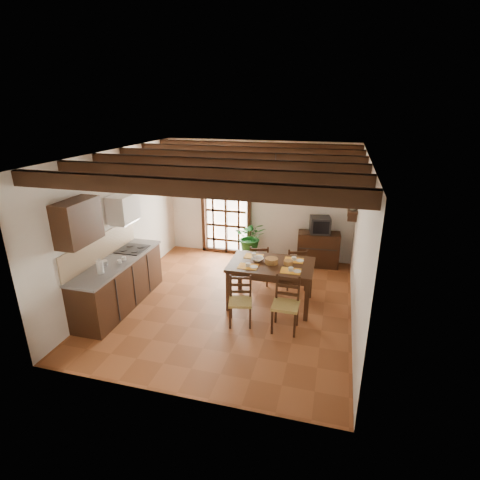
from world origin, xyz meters
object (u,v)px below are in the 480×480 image
(dining_table, at_px, (271,269))
(crt_tv, at_px, (320,225))
(chair_near_left, at_px, (240,309))
(chair_far_right, at_px, (296,275))
(pendant_lamp, at_px, (274,196))
(kitchen_counter, at_px, (119,282))
(potted_plant, at_px, (251,237))
(sideboard, at_px, (318,249))
(chair_far_left, at_px, (259,271))
(chair_near_right, at_px, (285,314))

(dining_table, bearing_deg, crt_tv, 69.35)
(chair_near_left, distance_m, crt_tv, 3.13)
(dining_table, bearing_deg, chair_far_right, 63.82)
(chair_far_right, distance_m, pendant_lamp, 1.96)
(kitchen_counter, bearing_deg, chair_far_right, 26.98)
(kitchen_counter, relative_size, crt_tv, 4.44)
(dining_table, bearing_deg, pendant_lamp, 89.19)
(kitchen_counter, xyz_separation_m, dining_table, (2.71, 0.78, 0.25))
(potted_plant, bearing_deg, dining_table, -66.64)
(chair_far_right, bearing_deg, chair_near_left, 50.49)
(pendant_lamp, bearing_deg, chair_far_right, 61.51)
(sideboard, distance_m, potted_plant, 1.60)
(pendant_lamp, bearing_deg, sideboard, 69.28)
(kitchen_counter, xyz_separation_m, chair_far_left, (2.32, 1.56, -0.20))
(kitchen_counter, relative_size, sideboard, 2.38)
(dining_table, height_order, potted_plant, potted_plant)
(kitchen_counter, height_order, potted_plant, potted_plant)
(kitchen_counter, height_order, chair_near_right, kitchen_counter)
(kitchen_counter, height_order, pendant_lamp, pendant_lamp)
(sideboard, height_order, crt_tv, crt_tv)
(chair_near_left, xyz_separation_m, chair_near_right, (0.77, 0.01, 0.03))
(crt_tv, distance_m, potted_plant, 1.65)
(kitchen_counter, distance_m, pendant_lamp, 3.27)
(chair_near_right, relative_size, crt_tv, 1.85)
(potted_plant, relative_size, pendant_lamp, 2.47)
(chair_near_right, height_order, sideboard, chair_near_right)
(chair_far_left, xyz_separation_m, chair_far_right, (0.77, 0.01, 0.00))
(chair_near_left, distance_m, chair_far_right, 1.76)
(sideboard, bearing_deg, kitchen_counter, -144.73)
(crt_tv, bearing_deg, kitchen_counter, -151.47)
(chair_near_right, height_order, chair_far_left, chair_near_right)
(kitchen_counter, distance_m, sideboard, 4.46)
(chair_far_right, distance_m, potted_plant, 1.73)
(chair_far_left, relative_size, crt_tv, 1.74)
(chair_near_left, xyz_separation_m, sideboard, (1.11, 2.84, 0.13))
(dining_table, xyz_separation_m, crt_tv, (0.74, 2.04, 0.27))
(chair_near_left, relative_size, crt_tv, 1.68)
(chair_far_right, bearing_deg, potted_plant, -57.97)
(chair_far_left, distance_m, sideboard, 1.70)
(chair_far_right, distance_m, crt_tv, 1.48)
(chair_near_left, bearing_deg, pendant_lamp, 54.18)
(chair_far_right, bearing_deg, chair_near_right, 76.55)
(dining_table, xyz_separation_m, chair_far_right, (0.38, 0.79, -0.45))
(dining_table, xyz_separation_m, pendant_lamp, (-0.00, 0.10, 1.35))
(sideboard, bearing_deg, dining_table, -113.85)
(chair_near_left, xyz_separation_m, crt_tv, (1.11, 2.84, 0.73))
(dining_table, distance_m, chair_far_right, 0.99)
(chair_near_right, distance_m, chair_far_left, 1.75)
(dining_table, relative_size, pendant_lamp, 1.84)
(dining_table, height_order, crt_tv, crt_tv)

